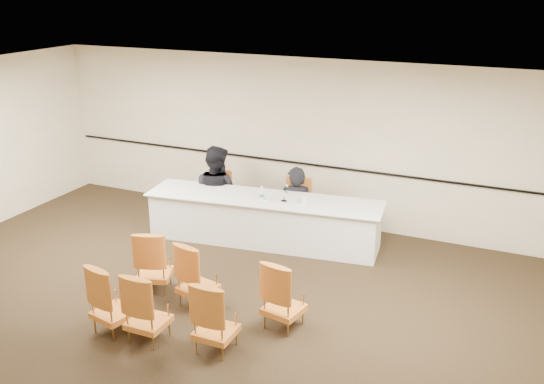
{
  "coord_description": "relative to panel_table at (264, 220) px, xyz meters",
  "views": [
    {
      "loc": [
        3.85,
        -5.92,
        4.31
      ],
      "look_at": [
        0.06,
        2.6,
        0.99
      ],
      "focal_mm": 40.0,
      "sensor_mm": 36.0,
      "label": 1
    }
  ],
  "objects": [
    {
      "name": "floor",
      "position": [
        0.16,
        -2.75,
        -0.4
      ],
      "size": [
        10.0,
        10.0,
        0.0
      ],
      "primitive_type": "plane",
      "color": "black",
      "rests_on": "ground"
    },
    {
      "name": "ceiling",
      "position": [
        0.16,
        -2.75,
        2.6
      ],
      "size": [
        10.0,
        10.0,
        0.0
      ],
      "primitive_type": "plane",
      "rotation": [
        3.14,
        0.0,
        0.0
      ],
      "color": "white",
      "rests_on": "ground"
    },
    {
      "name": "wall_back",
      "position": [
        0.16,
        1.25,
        1.1
      ],
      "size": [
        10.0,
        0.04,
        3.0
      ],
      "primitive_type": "cube",
      "color": "beige",
      "rests_on": "ground"
    },
    {
      "name": "wall_rail",
      "position": [
        0.16,
        1.21,
        0.7
      ],
      "size": [
        9.8,
        0.04,
        0.03
      ],
      "primitive_type": "cube",
      "color": "black",
      "rests_on": "wall_back"
    },
    {
      "name": "panel_table",
      "position": [
        0.0,
        0.0,
        0.0
      ],
      "size": [
        4.1,
        1.41,
        0.81
      ],
      "primitive_type": null,
      "rotation": [
        0.0,
        0.0,
        0.12
      ],
      "color": "white",
      "rests_on": "ground"
    },
    {
      "name": "panelist_main",
      "position": [
        0.33,
        0.63,
        -0.06
      ],
      "size": [
        0.73,
        0.58,
        1.75
      ],
      "primitive_type": "imported",
      "rotation": [
        0.0,
        0.0,
        3.43
      ],
      "color": "black",
      "rests_on": "ground"
    },
    {
      "name": "panelist_main_chair",
      "position": [
        0.33,
        0.63,
        0.07
      ],
      "size": [
        0.56,
        0.56,
        0.95
      ],
      "primitive_type": null,
      "rotation": [
        0.0,
        0.0,
        0.12
      ],
      "color": "orange",
      "rests_on": "ground"
    },
    {
      "name": "panelist_second",
      "position": [
        -1.16,
        0.45,
        0.12
      ],
      "size": [
        1.02,
        0.85,
        1.89
      ],
      "primitive_type": "imported",
      "rotation": [
        0.0,
        0.0,
        2.99
      ],
      "color": "black",
      "rests_on": "ground"
    },
    {
      "name": "panelist_second_chair",
      "position": [
        -1.16,
        0.45,
        0.07
      ],
      "size": [
        0.56,
        0.56,
        0.95
      ],
      "primitive_type": null,
      "rotation": [
        0.0,
        0.0,
        0.12
      ],
      "color": "orange",
      "rests_on": "ground"
    },
    {
      "name": "papers",
      "position": [
        0.5,
        -0.02,
        0.4
      ],
      "size": [
        0.36,
        0.32,
        0.0
      ],
      "primitive_type": "cube",
      "rotation": [
        0.0,
        0.0,
        0.42
      ],
      "color": "silver",
      "rests_on": "panel_table"
    },
    {
      "name": "microphone",
      "position": [
        0.38,
        -0.02,
        0.53
      ],
      "size": [
        0.1,
        0.19,
        0.26
      ],
      "primitive_type": null,
      "rotation": [
        0.0,
        0.0,
        0.06
      ],
      "color": "black",
      "rests_on": "panel_table"
    },
    {
      "name": "water_bottle",
      "position": [
        -0.0,
        -0.06,
        0.52
      ],
      "size": [
        0.09,
        0.09,
        0.23
      ],
      "primitive_type": null,
      "rotation": [
        0.0,
        0.0,
        0.42
      ],
      "color": "teal",
      "rests_on": "panel_table"
    },
    {
      "name": "drinking_glass",
      "position": [
        0.13,
        -0.09,
        0.45
      ],
      "size": [
        0.07,
        0.07,
        0.1
      ],
      "primitive_type": "cylinder",
      "rotation": [
        0.0,
        0.0,
        -0.19
      ],
      "color": "silver",
      "rests_on": "panel_table"
    },
    {
      "name": "coffee_cup",
      "position": [
        0.73,
        -0.01,
        0.46
      ],
      "size": [
        0.08,
        0.08,
        0.12
      ],
      "primitive_type": "cylinder",
      "rotation": [
        0.0,
        0.0,
        -0.01
      ],
      "color": "white",
      "rests_on": "panel_table"
    },
    {
      "name": "aud_chair_front_left",
      "position": [
        -0.73,
        -2.19,
        0.07
      ],
      "size": [
        0.64,
        0.64,
        0.95
      ],
      "primitive_type": null,
      "rotation": [
        0.0,
        0.0,
        0.35
      ],
      "color": "orange",
      "rests_on": "ground"
    },
    {
      "name": "aud_chair_front_mid",
      "position": [
        0.06,
        -2.3,
        0.07
      ],
      "size": [
        0.6,
        0.6,
        0.95
      ],
      "primitive_type": null,
      "rotation": [
        0.0,
        0.0,
        -0.23
      ],
      "color": "orange",
      "rests_on": "ground"
    },
    {
      "name": "aud_chair_front_right",
      "position": [
        1.36,
        -2.32,
        0.07
      ],
      "size": [
        0.58,
        0.58,
        0.95
      ],
      "primitive_type": null,
      "rotation": [
        0.0,
        0.0,
        -0.18
      ],
      "color": "orange",
      "rests_on": "ground"
    },
    {
      "name": "aud_chair_back_left",
      "position": [
        -0.59,
        -3.3,
        0.07
      ],
      "size": [
        0.6,
        0.6,
        0.95
      ],
      "primitive_type": null,
      "rotation": [
        0.0,
        0.0,
        -0.22
      ],
      "color": "orange",
      "rests_on": "ground"
    },
    {
      "name": "aud_chair_back_mid",
      "position": [
        -0.06,
        -3.3,
        0.07
      ],
      "size": [
        0.5,
        0.5,
        0.95
      ],
      "primitive_type": null,
      "rotation": [
        0.0,
        0.0,
        0.01
      ],
      "color": "orange",
      "rests_on": "ground"
    },
    {
      "name": "aud_chair_back_right",
      "position": [
        0.81,
        -3.14,
        0.07
      ],
      "size": [
        0.5,
        0.5,
        0.95
      ],
      "primitive_type": null,
      "rotation": [
        0.0,
        0.0,
        0.0
      ],
      "color": "orange",
      "rests_on": "ground"
    }
  ]
}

